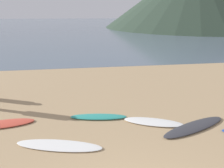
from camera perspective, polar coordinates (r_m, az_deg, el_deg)
ground_plane at (r=12.24m, az=-4.57°, el=1.54°), size 120.00×120.00×0.20m
ocean_water at (r=63.87m, az=-7.81°, el=16.20°), size 140.00×100.00×0.01m
surfboard_2 at (r=8.09m, az=-28.23°, el=-9.77°), size 2.14×0.81×0.08m
surfboard_3 at (r=6.37m, az=-14.57°, el=-16.21°), size 2.61×1.16×0.06m
surfboard_4 at (r=7.61m, az=-3.78°, el=-9.07°), size 2.11×0.73×0.09m
surfboard_5 at (r=7.42m, az=11.47°, el=-10.32°), size 2.13×1.22×0.08m
surfboard_6 at (r=7.54m, az=21.97°, el=-10.95°), size 2.71×1.46×0.08m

